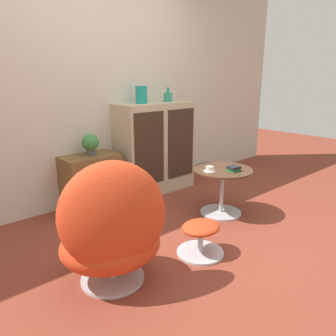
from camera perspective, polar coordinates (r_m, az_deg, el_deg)
The scene contains 12 objects.
ground_plane at distance 3.01m, azimuth 4.10°, elevation -12.70°, with size 12.00×12.00×0.00m, color brown.
wall_back at distance 3.85m, azimuth -12.19°, elevation 13.52°, with size 6.40×0.06×2.60m.
sideboard at distance 4.10m, azimuth -2.27°, elevation 3.53°, with size 1.00×0.42×1.12m.
tv_console at distance 3.71m, azimuth -13.21°, elevation -2.37°, with size 0.60×0.38×0.60m.
egg_chair at distance 2.29m, azimuth -9.70°, elevation -10.74°, with size 0.89×0.85×0.94m.
ottoman at distance 2.76m, azimuth 5.71°, elevation -11.39°, with size 0.39×0.39×0.28m.
coffee_table at distance 3.50m, azimuth 9.36°, elevation -3.04°, with size 0.62×0.62×0.50m.
vase_leftmost at distance 3.89m, azimuth -4.67°, elevation 12.60°, with size 0.14×0.14×0.20m.
vase_inner_left at distance 4.16m, azimuth -0.01°, elevation 12.31°, with size 0.11×0.11×0.17m.
potted_plant at distance 3.61m, azimuth -13.37°, elevation 4.21°, with size 0.18×0.18×0.23m.
teacup at distance 3.33m, azimuth 7.27°, elevation -0.23°, with size 0.13×0.13×0.05m.
book_stack at distance 3.38m, azimuth 11.34°, elevation -0.09°, with size 0.13×0.11×0.05m.
Camera 1 is at (-1.90, -1.83, 1.44)m, focal length 35.00 mm.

